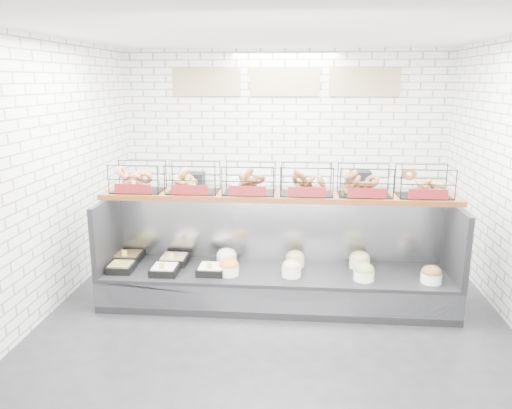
{
  "coord_description": "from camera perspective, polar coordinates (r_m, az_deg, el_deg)",
  "views": [
    {
      "loc": [
        0.22,
        -5.09,
        2.54
      ],
      "look_at": [
        -0.24,
        0.45,
        1.14
      ],
      "focal_mm": 35.0,
      "sensor_mm": 36.0,
      "label": 1
    }
  ],
  "objects": [
    {
      "name": "ground",
      "position": [
        5.69,
        2.12,
        -12.4
      ],
      "size": [
        5.5,
        5.5,
        0.0
      ],
      "primitive_type": "plane",
      "color": "black",
      "rests_on": "ground"
    },
    {
      "name": "prep_counter",
      "position": [
        7.8,
        2.95,
        -1.31
      ],
      "size": [
        4.0,
        0.6,
        1.2
      ],
      "color": "#93969B",
      "rests_on": "ground"
    },
    {
      "name": "bagel_shelf",
      "position": [
        5.73,
        2.52,
        2.5
      ],
      "size": [
        4.1,
        0.5,
        0.4
      ],
      "color": "#512711",
      "rests_on": "display_case"
    },
    {
      "name": "display_case",
      "position": [
        5.87,
        2.16,
        -8.05
      ],
      "size": [
        4.0,
        0.9,
        1.2
      ],
      "color": "black",
      "rests_on": "ground"
    },
    {
      "name": "room_shell",
      "position": [
        5.72,
        2.6,
        9.27
      ],
      "size": [
        5.02,
        5.51,
        3.01
      ],
      "color": "white",
      "rests_on": "ground"
    }
  ]
}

